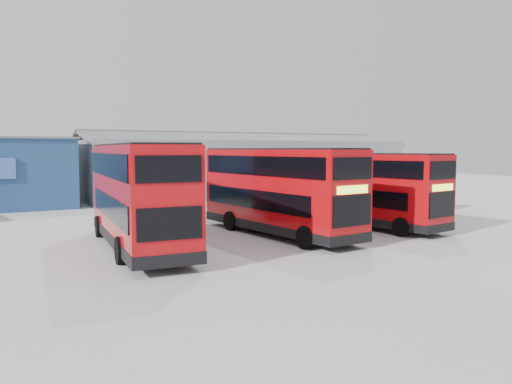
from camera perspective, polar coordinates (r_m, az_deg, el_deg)
name	(u,v)px	position (r m, az deg, el deg)	size (l,w,h in m)	color
ground_plane	(277,228)	(27.10, 2.47, -4.13)	(120.00, 120.00, 0.00)	#AFB0AA
maintenance_shed	(242,166)	(48.18, -1.59, 2.94)	(30.50, 12.00, 5.89)	gray
double_decker_left	(138,197)	(21.80, -13.30, -0.55)	(3.33, 10.75, 4.48)	#B30A0F
double_decker_centre	(278,192)	(24.66, 2.51, -0.01)	(3.53, 10.39, 4.31)	#B30A0F
double_decker_right	(364,190)	(28.07, 12.28, 0.23)	(3.71, 9.81, 4.06)	#B30A0F
single_decker_blue	(365,187)	(37.84, 12.30, 0.52)	(4.41, 10.92, 2.89)	#0F0E3F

